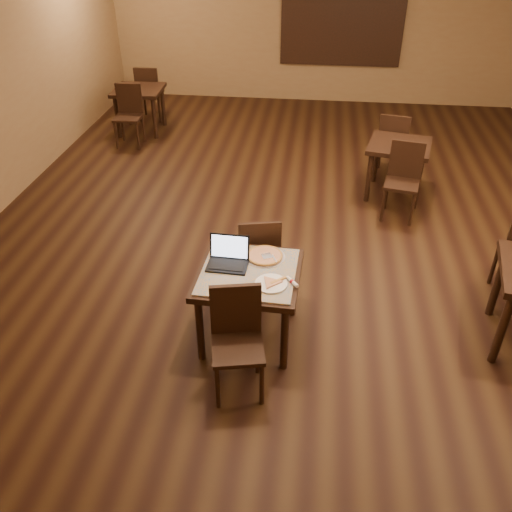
# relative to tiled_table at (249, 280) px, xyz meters

# --- Properties ---
(ground) EXTENTS (10.00, 10.00, 0.00)m
(ground) POSITION_rel_tiled_table_xyz_m (0.35, 2.32, -0.66)
(ground) COLOR black
(ground) RESTS_ON ground
(wall_back) EXTENTS (8.00, 0.02, 3.00)m
(wall_back) POSITION_rel_tiled_table_xyz_m (0.35, 7.32, 0.84)
(wall_back) COLOR olive
(wall_back) RESTS_ON ground
(wall_front) EXTENTS (8.00, 0.02, 3.00)m
(wall_front) POSITION_rel_tiled_table_xyz_m (0.35, -2.68, 0.84)
(wall_front) COLOR olive
(wall_front) RESTS_ON ground
(mural) EXTENTS (2.34, 0.05, 1.64)m
(mural) POSITION_rel_tiled_table_xyz_m (0.85, 7.28, 0.89)
(mural) COLOR #245B85
(mural) RESTS_ON wall_back
(tiled_table) EXTENTS (0.95, 0.95, 0.76)m
(tiled_table) POSITION_rel_tiled_table_xyz_m (0.00, 0.00, 0.00)
(tiled_table) COLOR black
(tiled_table) RESTS_ON ground
(chair_main_near) EXTENTS (0.50, 0.50, 0.98)m
(chair_main_near) POSITION_rel_tiled_table_xyz_m (-0.02, -0.62, -0.11)
(chair_main_near) COLOR black
(chair_main_near) RESTS_ON ground
(chair_main_far) EXTENTS (0.50, 0.50, 0.97)m
(chair_main_far) POSITION_rel_tiled_table_xyz_m (0.02, 0.62, -0.11)
(chair_main_far) COLOR black
(chair_main_far) RESTS_ON ground
(laptop) EXTENTS (0.38, 0.30, 0.25)m
(laptop) POSITION_rel_tiled_table_xyz_m (-0.20, 0.11, 0.17)
(laptop) COLOR black
(laptop) RESTS_ON tiled_table
(plate) EXTENTS (0.28, 0.28, 0.02)m
(plate) POSITION_rel_tiled_table_xyz_m (0.22, -0.18, 0.11)
(plate) COLOR white
(plate) RESTS_ON tiled_table
(pizza_slice) EXTENTS (0.29, 0.29, 0.02)m
(pizza_slice) POSITION_rel_tiled_table_xyz_m (0.22, -0.18, 0.13)
(pizza_slice) COLOR beige
(pizza_slice) RESTS_ON plate
(pizza_pan) EXTENTS (0.38, 0.38, 0.01)m
(pizza_pan) POSITION_rel_tiled_table_xyz_m (0.12, 0.24, 0.11)
(pizza_pan) COLOR silver
(pizza_pan) RESTS_ON tiled_table
(pizza_whole) EXTENTS (0.33, 0.33, 0.02)m
(pizza_whole) POSITION_rel_tiled_table_xyz_m (0.12, 0.24, 0.12)
(pizza_whole) COLOR beige
(pizza_whole) RESTS_ON pizza_pan
(spatula) EXTENTS (0.17, 0.23, 0.01)m
(spatula) POSITION_rel_tiled_table_xyz_m (0.14, 0.22, 0.13)
(spatula) COLOR silver
(spatula) RESTS_ON pizza_whole
(napkin_roll) EXTENTS (0.12, 0.14, 0.04)m
(napkin_roll) POSITION_rel_tiled_table_xyz_m (0.40, -0.14, 0.12)
(napkin_roll) COLOR white
(napkin_roll) RESTS_ON tiled_table
(other_table_a) EXTENTS (0.96, 0.96, 0.76)m
(other_table_a) POSITION_rel_tiled_table_xyz_m (1.65, 3.20, -0.03)
(other_table_a) COLOR black
(other_table_a) RESTS_ON ground
(other_table_a_chair_near) EXTENTS (0.50, 0.50, 0.99)m
(other_table_a_chair_near) POSITION_rel_tiled_table_xyz_m (1.66, 2.62, -0.10)
(other_table_a_chair_near) COLOR black
(other_table_a_chair_near) RESTS_ON ground
(other_table_a_chair_far) EXTENTS (0.50, 0.50, 0.99)m
(other_table_a_chair_far) POSITION_rel_tiled_table_xyz_m (1.63, 3.77, -0.10)
(other_table_a_chair_far) COLOR black
(other_table_a_chair_far) RESTS_ON ground
(other_table_b) EXTENTS (0.85, 0.85, 0.77)m
(other_table_b) POSITION_rel_tiled_table_xyz_m (-2.63, 5.17, -0.02)
(other_table_b) COLOR black
(other_table_b) RESTS_ON ground
(other_table_b_chair_near) EXTENTS (0.45, 0.45, 0.99)m
(other_table_b_chair_near) POSITION_rel_tiled_table_xyz_m (-2.63, 4.59, -0.10)
(other_table_b_chair_near) COLOR black
(other_table_b_chair_near) RESTS_ON ground
(other_table_b_chair_far) EXTENTS (0.45, 0.45, 0.99)m
(other_table_b_chair_far) POSITION_rel_tiled_table_xyz_m (-2.62, 5.75, -0.10)
(other_table_b_chair_far) COLOR black
(other_table_b_chair_far) RESTS_ON ground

